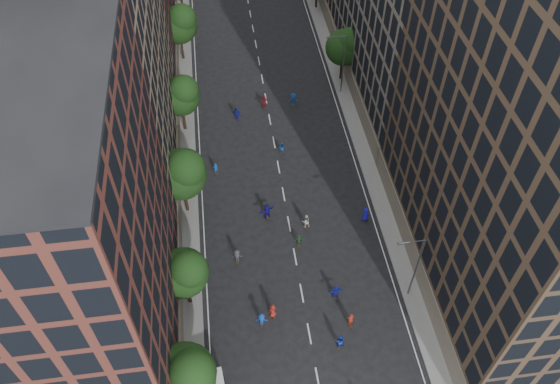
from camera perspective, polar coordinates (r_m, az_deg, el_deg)
The scene contains 29 objects.
ground at distance 73.21m, azimuth -1.03°, elevation 7.35°, with size 240.00×240.00×0.00m, color black.
sidewalk_left at distance 78.95m, azimuth -10.52°, elevation 10.05°, with size 4.00×105.00×0.15m, color slate.
sidewalk_right at distance 80.77m, azimuth 6.96°, elevation 11.53°, with size 4.00×105.00×0.15m, color slate.
bldg_left_a at distance 43.92m, azimuth -21.88°, elevation -5.17°, with size 14.00×22.00×30.00m, color brown.
bldg_left_b at distance 60.22m, azimuth -19.52°, elevation 14.54°, with size 14.00×26.00×34.00m, color #8C765B.
bldg_right_a at distance 49.23m, azimuth 25.17°, elevation 5.54°, with size 14.00×30.00×36.00m, color #4C3928.
tree_left_0 at distance 46.27m, azimuth -9.73°, elevation -18.24°, with size 5.20×5.20×8.83m.
tree_left_1 at distance 51.51m, azimuth -9.91°, elevation -8.20°, with size 4.80×4.80×8.21m.
tree_left_2 at distance 58.49m, azimuth -10.18°, elevation 2.00°, with size 5.60×5.60×9.45m.
tree_left_3 at distance 69.35m, azimuth -10.30°, elevation 10.00°, with size 5.00×5.00×8.58m.
tree_left_4 at distance 82.44m, azimuth -10.46°, elevation 16.96°, with size 5.40×5.40×9.08m.
tree_right_a at distance 77.75m, azimuth 6.83°, elevation 14.94°, with size 5.00×5.00×8.39m.
streetlamp_near at distance 53.16m, azimuth 13.91°, elevation -7.42°, with size 2.64×0.22×9.06m.
streetlamp_far at distance 75.50m, azimuth 6.49°, elevation 13.42°, with size 2.64×0.22×9.06m.
skater_2 at distance 52.82m, azimuth 6.25°, elevation -15.22°, with size 0.86×0.67×1.77m, color #1731BC.
skater_3 at distance 53.58m, azimuth -1.92°, elevation -13.20°, with size 1.12×0.65×1.74m, color #1540AD.
skater_5 at distance 55.40m, azimuth 5.81°, elevation -10.36°, with size 1.54×0.49×1.66m, color #1623B9.
skater_6 at distance 53.98m, azimuth -0.76°, elevation -12.32°, with size 0.88×0.57×1.81m, color maroon.
skater_7 at distance 53.98m, azimuth 7.38°, elevation -13.07°, with size 0.64×0.42×1.76m, color #A22C1B.
skater_8 at distance 60.23m, azimuth 2.72°, elevation -3.09°, with size 0.91×0.71×1.88m, color #BABBB6.
skater_9 at distance 57.61m, azimuth -4.50°, elevation -6.70°, with size 1.14×0.66×1.77m, color #3A3A3E.
skater_10 at distance 58.79m, azimuth 2.00°, elevation -5.11°, with size 0.90×0.38×1.54m, color #22722C.
skater_11 at distance 61.05m, azimuth -1.37°, elevation -2.04°, with size 1.79×0.57×1.93m, color #1A1292.
skater_12 at distance 61.52m, azimuth 8.90°, elevation -2.35°, with size 0.92×0.60×1.88m, color #1816B2.
skater_13 at distance 66.18m, azimuth -6.74°, elevation 2.44°, with size 0.59×0.39×1.62m, color blue.
skater_14 at distance 68.28m, azimuth 0.18°, elevation 4.59°, with size 0.77×0.60×1.58m, color blue.
skater_15 at distance 75.34m, azimuth 1.40°, elevation 9.63°, with size 1.19×0.69×1.85m, color #1548AE.
skater_16 at distance 73.13m, azimuth -4.54°, elevation 8.11°, with size 1.12×0.46×1.91m, color #1715B2.
skater_17 at distance 75.03m, azimuth -1.67°, elevation 9.38°, with size 1.62×0.52×1.75m, color maroon.
Camera 1 is at (-6.04, -15.03, 47.91)m, focal length 35.00 mm.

